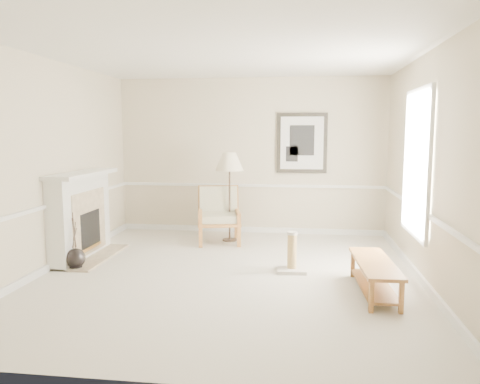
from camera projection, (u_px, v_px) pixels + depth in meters
name	position (u px, v px, depth m)	size (l,w,h in m)	color
ground	(228.00, 275.00, 6.25)	(5.50, 5.50, 0.00)	silver
room	(239.00, 135.00, 6.07)	(5.04, 5.54, 2.92)	beige
fireplace	(81.00, 216.00, 7.07)	(0.64, 1.64, 1.31)	white
floor_vase	(75.00, 259.00, 6.50)	(0.28, 0.28, 0.81)	black
armchair	(219.00, 212.00, 8.13)	(0.87, 0.91, 0.96)	#A26334
floor_lamp	(230.00, 164.00, 8.07)	(0.53, 0.53, 1.55)	black
bench	(375.00, 272.00, 5.52)	(0.48, 1.38, 0.39)	#A26334
scratching_post	(292.00, 259.00, 6.41)	(0.41, 0.41, 0.55)	white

